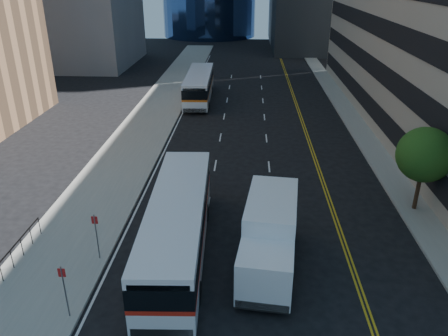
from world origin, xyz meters
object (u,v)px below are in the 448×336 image
(street_tree, at_px, (425,155))
(box_truck, at_px, (270,236))
(bus_front, at_px, (178,224))
(bus_rear, at_px, (199,85))

(street_tree, bearing_deg, box_truck, -146.53)
(bus_front, bearing_deg, bus_rear, 91.73)
(bus_front, relative_size, bus_rear, 1.04)
(bus_rear, bearing_deg, box_truck, -79.11)
(street_tree, bearing_deg, bus_rear, 123.15)
(box_truck, bearing_deg, bus_front, 176.23)
(bus_front, relative_size, box_truck, 1.72)
(bus_rear, relative_size, box_truck, 1.66)
(street_tree, xyz_separation_m, bus_front, (-13.54, -5.13, -1.93))
(street_tree, distance_m, bus_rear, 28.60)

